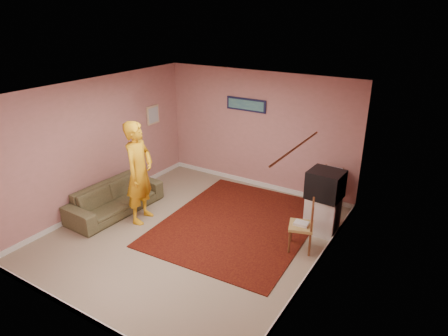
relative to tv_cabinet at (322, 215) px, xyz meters
The scene contains 26 objects.
ground 2.37m from the tv_cabinet, 146.36° to the right, with size 5.00×5.00×0.00m, color gray.
wall_back 2.48m from the tv_cabinet, 148.35° to the left, with size 4.50×0.02×2.60m, color tan.
wall_front 4.37m from the tv_cabinet, 117.18° to the right, with size 4.50×0.02×2.60m, color tan.
wall_left 4.50m from the tv_cabinet, 162.83° to the right, with size 0.02×5.00×2.60m, color tan.
wall_right 1.64m from the tv_cabinet, 76.98° to the right, with size 0.02×5.00×2.60m, color tan.
ceiling 3.25m from the tv_cabinet, 146.36° to the right, with size 4.50×5.00×0.02m, color silver.
baseboard_back 2.30m from the tv_cabinet, 148.56° to the left, with size 4.50×0.02×0.10m, color silver.
baseboard_front 4.27m from the tv_cabinet, 117.24° to the right, with size 4.50×0.02×0.10m, color silver.
baseboard_left 4.40m from the tv_cabinet, 162.79° to the right, with size 0.02×5.00×0.10m, color silver.
baseboard_right 1.36m from the tv_cabinet, 77.40° to the right, with size 0.02×5.00×0.10m, color silver.
window 2.48m from the tv_cabinet, 82.38° to the right, with size 0.01×1.10×1.50m, color black.
curtain_sheer 2.53m from the tv_cabinet, 83.20° to the right, with size 0.01×0.75×2.10m, color silver.
curtain_floral 1.90m from the tv_cabinet, 80.86° to the right, with size 0.01×0.35×2.10m, color beige.
curtain_rod 2.97m from the tv_cabinet, 83.51° to the right, with size 0.02×0.02×1.40m, color brown.
picture_back 2.95m from the tv_cabinet, 152.55° to the left, with size 0.95×0.04×0.28m.
picture_left 4.35m from the tv_cabinet, behind, with size 0.04×0.38×0.42m.
area_rug 1.57m from the tv_cabinet, 158.26° to the right, with size 2.61×3.27×0.02m, color black.
tv_cabinet is the anchor object (origin of this frame).
crt_tv 0.60m from the tv_cabinet, behind, with size 0.62×0.56×0.50m.
chair_a 0.94m from the tv_cabinet, 100.13° to the left, with size 0.40×0.38×0.48m.
dvd_player 0.93m from the tv_cabinet, 100.13° to the left, with size 0.32×0.23×0.05m, color silver.
blue_throw 0.99m from the tv_cabinet, 100.13° to the left, with size 0.41×0.05×0.43m, color #98BDF9.
chair_b 0.78m from the tv_cabinet, 99.17° to the right, with size 0.50×0.51×0.49m.
game_console 0.77m from the tv_cabinet, 99.17° to the right, with size 0.23×0.17×0.05m, color silver.
sofa 4.01m from the tv_cabinet, 159.12° to the right, with size 1.98×0.77×0.58m, color brown.
person 3.44m from the tv_cabinet, 155.91° to the right, with size 0.71×0.47×1.96m, color gold.
Camera 1 is at (3.78, -5.03, 3.83)m, focal length 32.00 mm.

